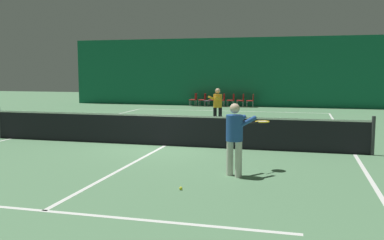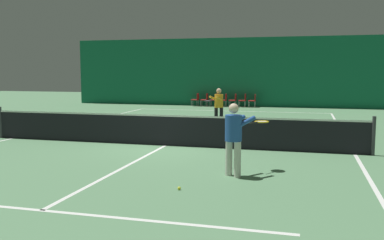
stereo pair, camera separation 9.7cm
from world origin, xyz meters
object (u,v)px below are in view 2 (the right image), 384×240
courtside_chair_0 (196,99)px  courtside_chair_6 (253,100)px  tennis_net (165,129)px  player_far (218,104)px  courtside_chair_3 (224,99)px  tennis_ball (179,188)px  courtside_chair_4 (234,99)px  courtside_chair_1 (205,99)px  player_near (235,134)px  courtside_chair_2 (215,99)px  courtside_chair_5 (243,100)px

courtside_chair_0 → courtside_chair_6: 3.75m
tennis_net → player_far: player_far is taller
courtside_chair_3 → tennis_ball: courtside_chair_3 is taller
courtside_chair_3 → courtside_chair_4: same height
courtside_chair_0 → courtside_chair_4: (2.50, 0.00, 0.00)m
player_far → courtside_chair_1: size_ratio=1.87×
player_far → player_near: bearing=29.8°
courtside_chair_2 → courtside_chair_5: bearing=90.0°
courtside_chair_0 → courtside_chair_2: bearing=90.0°
tennis_net → courtside_chair_6: tennis_net is taller
courtside_chair_0 → courtside_chair_4: 2.50m
tennis_ball → courtside_chair_2: bearing=100.0°
player_far → courtside_chair_2: bearing=-151.2°
player_far → courtside_chair_1: 10.10m
courtside_chair_6 → tennis_ball: 19.47m
tennis_net → courtside_chair_0: (-2.84, 14.80, -0.03)m
courtside_chair_4 → player_near: bearing=9.5°
courtside_chair_0 → courtside_chair_5: same height
tennis_net → player_near: player_near is taller
tennis_net → courtside_chair_4: 14.81m
tennis_net → courtside_chair_5: tennis_net is taller
tennis_net → courtside_chair_3: (-0.96, 14.80, -0.03)m
courtside_chair_2 → courtside_chair_5: (1.88, 0.00, 0.00)m
courtside_chair_4 → courtside_chair_5: bearing=90.0°
tennis_net → tennis_ball: size_ratio=181.82×
courtside_chair_6 → player_near: bearing=5.6°
courtside_chair_5 → player_far: bearing=1.9°
courtside_chair_0 → courtside_chair_1: size_ratio=1.00×
courtside_chair_4 → courtside_chair_2: bearing=-90.0°
tennis_net → courtside_chair_5: size_ratio=14.29×
tennis_net → courtside_chair_1: bearing=98.5°
tennis_net → courtside_chair_4: (-0.34, 14.80, -0.03)m
courtside_chair_3 → courtside_chair_4: (0.63, 0.00, 0.00)m
player_far → courtside_chair_0: player_far is taller
courtside_chair_1 → courtside_chair_6: bearing=90.0°
courtside_chair_4 → courtside_chair_6: same height
tennis_net → player_far: (0.62, 5.12, 0.41)m
courtside_chair_2 → tennis_ball: bearing=10.0°
courtside_chair_0 → courtside_chair_3: size_ratio=1.00×
courtside_chair_1 → player_far: bearing=16.3°
courtside_chair_1 → courtside_chair_2: 0.63m
player_near → courtside_chair_3: (-3.64, 18.07, -0.44)m
courtside_chair_2 → courtside_chair_0: bearing=-90.0°
player_far → courtside_chair_3: bearing=-154.8°
courtside_chair_1 → courtside_chair_2: same height
courtside_chair_0 → courtside_chair_3: 1.88m
player_far → courtside_chair_2: player_far is taller
courtside_chair_0 → courtside_chair_5: 3.13m
courtside_chair_0 → courtside_chair_2: 1.25m
courtside_chair_3 → player_near: bearing=11.4°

